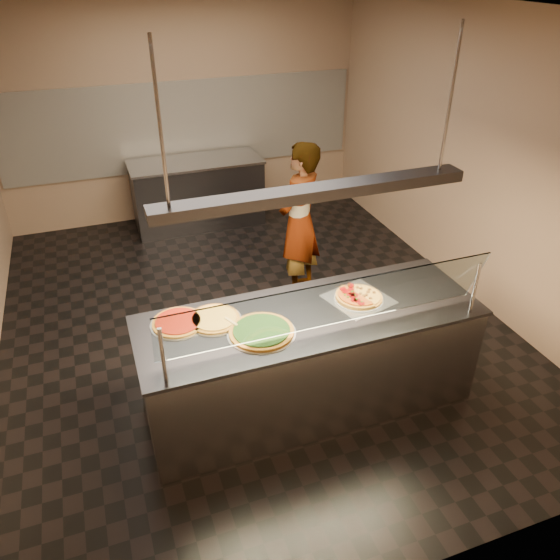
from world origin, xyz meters
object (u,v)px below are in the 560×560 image
object	(u,v)px
pizza_tomato	(178,322)
sneeze_guard	(330,306)
half_pizza_sausage	(368,294)
prep_table	(198,193)
heat_lamp_housing	(315,192)
serving_counter	(309,360)
worker	(299,222)
perforated_tray	(358,298)
pizza_cheese	(214,318)
pizza_spatula	(239,322)
half_pizza_pepperoni	(348,297)
pizza_spinach	(261,331)

from	to	relation	value
pizza_tomato	sneeze_guard	bearing A→B (deg)	-29.85
sneeze_guard	half_pizza_sausage	distance (m)	0.73
prep_table	heat_lamp_housing	bearing A→B (deg)	-89.11
serving_counter	worker	size ratio (longest dim) A/B	1.57
pizza_tomato	worker	size ratio (longest dim) A/B	0.24
perforated_tray	half_pizza_sausage	bearing A→B (deg)	0.19
pizza_cheese	pizza_spatula	size ratio (longest dim) A/B	1.69
pizza_spatula	worker	size ratio (longest dim) A/B	0.14
pizza_spatula	heat_lamp_housing	distance (m)	1.14
pizza_cheese	prep_table	size ratio (longest dim) A/B	0.24
serving_counter	perforated_tray	xyz separation A→B (m)	(0.45, 0.07, 0.47)
half_pizza_pepperoni	pizza_tomato	distance (m)	1.37
serving_counter	pizza_spinach	world-z (taller)	pizza_spinach
worker	half_pizza_sausage	bearing A→B (deg)	48.48
half_pizza_pepperoni	prep_table	world-z (taller)	half_pizza_pepperoni
pizza_tomato	pizza_spatula	xyz separation A→B (m)	(0.43, -0.18, 0.01)
half_pizza_pepperoni	pizza_spatula	world-z (taller)	half_pizza_pepperoni
sneeze_guard	pizza_tomato	size ratio (longest dim) A/B	5.85
pizza_spatula	half_pizza_sausage	bearing A→B (deg)	0.91
pizza_tomato	prep_table	xyz separation A→B (m)	(0.94, 3.68, -0.48)
serving_counter	half_pizza_pepperoni	size ratio (longest dim) A/B	6.58
perforated_tray	prep_table	size ratio (longest dim) A/B	0.31
perforated_tray	heat_lamp_housing	bearing A→B (deg)	-171.36
pizza_spatula	worker	bearing A→B (deg)	55.19
sneeze_guard	pizza_spatula	size ratio (longest dim) A/B	9.96
half_pizza_pepperoni	pizza_spatula	size ratio (longest dim) A/B	1.66
sneeze_guard	heat_lamp_housing	world-z (taller)	heat_lamp_housing
half_pizza_pepperoni	worker	bearing A→B (deg)	82.06
sneeze_guard	half_pizza_pepperoni	size ratio (longest dim) A/B	6.01
perforated_tray	worker	world-z (taller)	worker
pizza_cheese	heat_lamp_housing	world-z (taller)	heat_lamp_housing
worker	pizza_tomato	bearing A→B (deg)	3.31
prep_table	heat_lamp_housing	distance (m)	4.19
prep_table	worker	distance (m)	2.32
perforated_tray	worker	size ratio (longest dim) A/B	0.32
perforated_tray	pizza_cheese	world-z (taller)	pizza_cheese
half_pizza_sausage	worker	bearing A→B (deg)	88.30
half_pizza_pepperoni	worker	world-z (taller)	worker
pizza_tomato	worker	world-z (taller)	worker
pizza_spinach	half_pizza_sausage	bearing A→B (deg)	9.83
serving_counter	sneeze_guard	size ratio (longest dim) A/B	1.10
sneeze_guard	pizza_spatula	xyz separation A→B (m)	(-0.57, 0.39, -0.27)
half_pizza_pepperoni	worker	size ratio (longest dim) A/B	0.24
pizza_spinach	pizza_spatula	bearing A→B (deg)	130.37
pizza_cheese	prep_table	xyz separation A→B (m)	(0.67, 3.73, -0.48)
half_pizza_sausage	pizza_tomato	bearing A→B (deg)	174.01
pizza_cheese	pizza_tomato	world-z (taller)	same
pizza_spatula	pizza_spinach	bearing A→B (deg)	-49.63
half_pizza_pepperoni	pizza_cheese	world-z (taller)	half_pizza_pepperoni
pizza_spinach	pizza_cheese	bearing A→B (deg)	135.75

